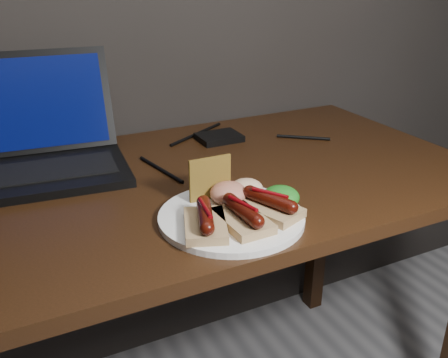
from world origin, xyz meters
name	(u,v)px	position (x,y,z in m)	size (l,w,h in m)	color
desk	(171,218)	(0.00, 1.38, 0.66)	(1.40, 0.70, 0.75)	black
laptop	(42,145)	(-0.23, 1.58, 0.81)	(0.38, 0.35, 0.25)	black
hard_drive	(219,137)	(0.21, 1.58, 0.76)	(0.11, 0.09, 0.02)	black
desk_cables	(162,157)	(0.03, 1.51, 0.75)	(0.86, 0.34, 0.01)	black
plate	(231,217)	(0.04, 1.17, 0.76)	(0.27, 0.27, 0.01)	white
bread_sausage_left	(205,221)	(-0.02, 1.14, 0.78)	(0.11, 0.13, 0.04)	tan
bread_sausage_center	(243,216)	(0.04, 1.12, 0.78)	(0.07, 0.12, 0.04)	tan
bread_sausage_right	(270,205)	(0.10, 1.14, 0.78)	(0.11, 0.13, 0.04)	tan
crispbread	(210,178)	(0.03, 1.24, 0.80)	(0.09, 0.01, 0.09)	olive
salad_greens	(281,197)	(0.14, 1.16, 0.78)	(0.07, 0.07, 0.04)	#125B12
salsa_mound	(229,193)	(0.06, 1.21, 0.78)	(0.07, 0.07, 0.04)	#A81110
coleslaw_mound	(247,188)	(0.10, 1.22, 0.78)	(0.06, 0.06, 0.04)	white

